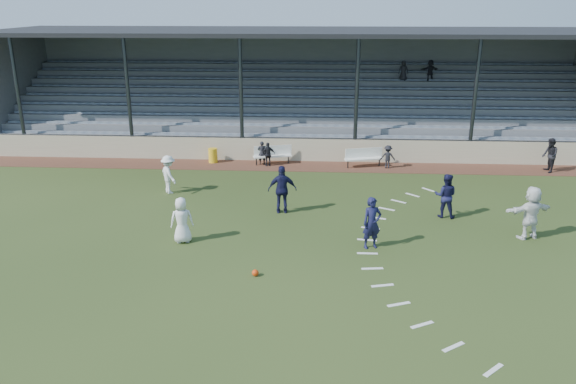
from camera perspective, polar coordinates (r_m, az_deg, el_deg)
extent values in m
plane|color=#2D3D19|center=(19.28, -0.44, -6.06)|extent=(90.00, 90.00, 0.00)
cube|color=#522D20|center=(29.13, 0.94, 2.66)|extent=(34.00, 2.00, 0.02)
cube|color=#BDB192|center=(29.98, 1.03, 4.29)|extent=(34.00, 0.18, 1.20)
cube|color=white|center=(29.32, -1.59, 3.65)|extent=(2.04, 0.91, 0.06)
cube|color=white|center=(29.47, -1.56, 4.23)|extent=(1.95, 0.58, 0.54)
cylinder|color=#2A2D31|center=(29.25, -3.23, 3.12)|extent=(0.06, 0.06, 0.40)
cylinder|color=#2A2D31|center=(29.53, 0.04, 3.31)|extent=(0.06, 0.06, 0.40)
cube|color=white|center=(29.06, 7.71, 3.35)|extent=(2.03, 0.92, 0.06)
cube|color=white|center=(29.20, 7.71, 3.93)|extent=(1.94, 0.60, 0.54)
cylinder|color=#2A2D31|center=(28.85, 6.10, 2.82)|extent=(0.06, 0.06, 0.40)
cylinder|color=#2A2D31|center=(29.41, 9.26, 2.99)|extent=(0.06, 0.06, 0.40)
cylinder|color=yellow|center=(29.94, -7.63, 3.71)|extent=(0.47, 0.47, 0.75)
sphere|color=red|center=(17.64, -3.35, -8.20)|extent=(0.21, 0.21, 0.21)
imported|color=white|center=(20.06, -10.73, -2.82)|extent=(0.92, 0.72, 1.65)
imported|color=#15163A|center=(19.43, 8.52, -3.14)|extent=(0.77, 0.63, 1.83)
imported|color=#15163A|center=(22.83, 15.71, -0.36)|extent=(0.99, 0.85, 1.77)
imported|color=white|center=(25.34, -12.02, 1.76)|extent=(1.18, 1.26, 1.71)
imported|color=#15163A|center=(22.40, -0.58, 0.25)|extent=(1.19, 0.58, 1.96)
imported|color=white|center=(21.76, 23.45, -1.94)|extent=(1.90, 1.12, 1.95)
imported|color=black|center=(30.72, 25.06, 3.39)|extent=(0.66, 0.84, 1.71)
imported|color=black|center=(29.31, -2.67, 4.00)|extent=(0.47, 0.34, 1.22)
imported|color=black|center=(28.98, -2.03, 3.85)|extent=(0.78, 0.53, 1.24)
imported|color=black|center=(29.05, 10.10, 3.55)|extent=(0.81, 0.53, 1.18)
cube|color=slate|center=(30.51, 1.08, 4.55)|extent=(34.00, 0.80, 1.20)
cube|color=gray|center=(30.46, 1.09, 5.78)|extent=(33.00, 0.28, 0.10)
cube|color=slate|center=(31.24, 1.14, 5.27)|extent=(34.00, 0.80, 1.60)
cube|color=gray|center=(31.15, 1.16, 6.83)|extent=(33.00, 0.28, 0.10)
cube|color=slate|center=(31.98, 1.20, 5.95)|extent=(34.00, 0.80, 2.00)
cube|color=gray|center=(31.86, 1.22, 7.83)|extent=(33.00, 0.28, 0.10)
cube|color=slate|center=(32.71, 1.26, 6.60)|extent=(34.00, 0.80, 2.40)
cube|color=gray|center=(32.57, 1.28, 8.79)|extent=(33.00, 0.28, 0.10)
cube|color=slate|center=(33.45, 1.32, 7.23)|extent=(34.00, 0.80, 2.80)
cube|color=gray|center=(33.29, 1.34, 9.71)|extent=(33.00, 0.28, 0.10)
cube|color=slate|center=(34.20, 1.37, 7.82)|extent=(34.00, 0.80, 3.20)
cube|color=gray|center=(34.02, 1.40, 10.58)|extent=(33.00, 0.28, 0.10)
cube|color=slate|center=(34.95, 1.42, 8.39)|extent=(34.00, 0.80, 3.60)
cube|color=gray|center=(34.76, 1.45, 11.42)|extent=(33.00, 0.28, 0.10)
cube|color=slate|center=(35.70, 1.47, 8.94)|extent=(34.00, 0.80, 4.00)
cube|color=gray|center=(35.51, 1.50, 12.23)|extent=(33.00, 0.28, 0.10)
cube|color=slate|center=(36.45, 1.52, 9.46)|extent=(34.00, 0.80, 4.40)
cube|color=gray|center=(36.26, 1.55, 13.00)|extent=(33.00, 0.28, 0.10)
cube|color=slate|center=(36.90, 1.56, 11.15)|extent=(34.00, 0.40, 6.40)
cube|color=slate|center=(37.89, -25.44, 9.57)|extent=(0.30, 7.80, 6.40)
cube|color=black|center=(32.72, 1.38, 15.98)|extent=(34.60, 9.00, 0.22)
cylinder|color=#2A2D31|center=(33.66, -25.70, 8.67)|extent=(0.20, 0.20, 6.50)
cylinder|color=#2A2D31|center=(31.22, -15.89, 9.14)|extent=(0.20, 0.20, 6.50)
cylinder|color=#2A2D31|center=(29.80, -4.78, 9.35)|extent=(0.20, 0.20, 6.50)
cylinder|color=#2A2D31|center=(29.56, 6.97, 9.21)|extent=(0.20, 0.20, 6.50)
cylinder|color=#2A2D31|center=(30.52, 18.41, 8.69)|extent=(0.20, 0.20, 6.50)
cylinder|color=#2A2D31|center=(29.83, 1.04, 5.50)|extent=(34.00, 0.05, 0.05)
imported|color=black|center=(34.96, 11.65, 11.99)|extent=(0.63, 0.46, 1.19)
imported|color=black|center=(35.21, 14.25, 11.90)|extent=(1.21, 0.72, 1.24)
cube|color=white|center=(26.23, 14.07, 0.23)|extent=(0.54, 0.61, 0.01)
cube|color=white|center=(25.36, 12.54, -0.29)|extent=(0.59, 0.56, 0.01)
cube|color=white|center=(24.42, 11.17, -0.94)|extent=(0.64, 0.51, 0.01)
cube|color=white|center=(23.45, 10.00, -1.71)|extent=(0.67, 0.44, 0.01)
cube|color=white|center=(22.43, 9.05, -2.61)|extent=(0.70, 0.37, 0.01)
cube|color=white|center=(21.40, 8.38, -3.65)|extent=(0.71, 0.29, 0.01)
cube|color=white|center=(20.35, 8.04, -4.85)|extent=(0.71, 0.21, 0.01)
cube|color=white|center=(19.31, 8.07, -6.19)|extent=(0.70, 0.12, 0.01)
cube|color=white|center=(18.29, 8.56, -7.70)|extent=(0.71, 0.21, 0.01)
cube|color=white|center=(17.33, 9.58, -9.35)|extent=(0.71, 0.29, 0.01)
cube|color=white|center=(16.43, 11.19, -11.12)|extent=(0.70, 0.37, 0.01)
cube|color=white|center=(15.63, 13.47, -12.98)|extent=(0.67, 0.44, 0.01)
cube|color=white|center=(14.95, 16.46, -14.85)|extent=(0.64, 0.51, 0.01)
cube|color=white|center=(14.44, 20.14, -16.62)|extent=(0.59, 0.56, 0.01)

